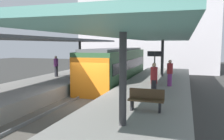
{
  "coord_description": "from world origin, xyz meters",
  "views": [
    {
      "loc": [
        5.7,
        -11.89,
        3.61
      ],
      "look_at": [
        0.18,
        5.17,
        1.62
      ],
      "focal_mm": 36.85,
      "sensor_mm": 36.0,
      "label": 1
    }
  ],
  "objects_px": {
    "commuter_train": "(116,67)",
    "platform_bench": "(146,99)",
    "litter_bin": "(154,78)",
    "passenger_far_end": "(56,66)",
    "platform_sign": "(155,61)",
    "passenger_near_bench": "(170,73)",
    "passenger_mid_platform": "(154,78)"
  },
  "relations": [
    {
      "from": "commuter_train",
      "to": "platform_sign",
      "type": "relative_size",
      "value": 5.16
    },
    {
      "from": "platform_bench",
      "to": "passenger_far_end",
      "type": "bearing_deg",
      "value": 139.09
    },
    {
      "from": "litter_bin",
      "to": "passenger_near_bench",
      "type": "bearing_deg",
      "value": -33.85
    },
    {
      "from": "platform_sign",
      "to": "passenger_mid_platform",
      "type": "xyz_separation_m",
      "value": [
        0.27,
        -2.25,
        -0.76
      ]
    },
    {
      "from": "litter_bin",
      "to": "passenger_far_end",
      "type": "xyz_separation_m",
      "value": [
        -8.1,
        0.93,
        0.48
      ]
    },
    {
      "from": "passenger_far_end",
      "to": "litter_bin",
      "type": "bearing_deg",
      "value": -6.57
    },
    {
      "from": "platform_sign",
      "to": "passenger_far_end",
      "type": "xyz_separation_m",
      "value": [
        -8.28,
        2.21,
        -0.74
      ]
    },
    {
      "from": "litter_bin",
      "to": "commuter_train",
      "type": "bearing_deg",
      "value": 138.65
    },
    {
      "from": "platform_bench",
      "to": "passenger_far_end",
      "type": "xyz_separation_m",
      "value": [
        -8.66,
        7.5,
        0.42
      ]
    },
    {
      "from": "platform_sign",
      "to": "litter_bin",
      "type": "distance_m",
      "value": 1.78
    },
    {
      "from": "platform_sign",
      "to": "passenger_mid_platform",
      "type": "bearing_deg",
      "value": -83.2
    },
    {
      "from": "passenger_mid_platform",
      "to": "platform_bench",
      "type": "bearing_deg",
      "value": -87.87
    },
    {
      "from": "litter_bin",
      "to": "passenger_near_bench",
      "type": "relative_size",
      "value": 0.48
    },
    {
      "from": "platform_bench",
      "to": "platform_sign",
      "type": "relative_size",
      "value": 0.63
    },
    {
      "from": "passenger_near_bench",
      "to": "platform_sign",
      "type": "bearing_deg",
      "value": -147.81
    },
    {
      "from": "platform_bench",
      "to": "litter_bin",
      "type": "distance_m",
      "value": 6.6
    },
    {
      "from": "platform_sign",
      "to": "passenger_far_end",
      "type": "height_order",
      "value": "platform_sign"
    },
    {
      "from": "commuter_train",
      "to": "platform_bench",
      "type": "distance_m",
      "value": 10.7
    },
    {
      "from": "litter_bin",
      "to": "platform_sign",
      "type": "bearing_deg",
      "value": -81.8
    },
    {
      "from": "passenger_near_bench",
      "to": "commuter_train",
      "type": "bearing_deg",
      "value": 140.21
    },
    {
      "from": "platform_bench",
      "to": "passenger_far_end",
      "type": "height_order",
      "value": "passenger_far_end"
    },
    {
      "from": "platform_bench",
      "to": "platform_sign",
      "type": "height_order",
      "value": "platform_sign"
    },
    {
      "from": "passenger_far_end",
      "to": "platform_bench",
      "type": "bearing_deg",
      "value": -40.91
    },
    {
      "from": "passenger_mid_platform",
      "to": "commuter_train",
      "type": "bearing_deg",
      "value": 121.45
    },
    {
      "from": "commuter_train",
      "to": "passenger_near_bench",
      "type": "bearing_deg",
      "value": -39.79
    },
    {
      "from": "commuter_train",
      "to": "passenger_mid_platform",
      "type": "height_order",
      "value": "commuter_train"
    },
    {
      "from": "litter_bin",
      "to": "passenger_far_end",
      "type": "relative_size",
      "value": 0.47
    },
    {
      "from": "passenger_mid_platform",
      "to": "passenger_far_end",
      "type": "height_order",
      "value": "passenger_far_end"
    },
    {
      "from": "commuter_train",
      "to": "platform_bench",
      "type": "relative_size",
      "value": 8.15
    },
    {
      "from": "passenger_near_bench",
      "to": "passenger_far_end",
      "type": "bearing_deg",
      "value": 169.8
    },
    {
      "from": "platform_bench",
      "to": "passenger_mid_platform",
      "type": "xyz_separation_m",
      "value": [
        -0.11,
        3.05,
        0.4
      ]
    },
    {
      "from": "passenger_far_end",
      "to": "commuter_train",
      "type": "bearing_deg",
      "value": 27.62
    }
  ]
}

